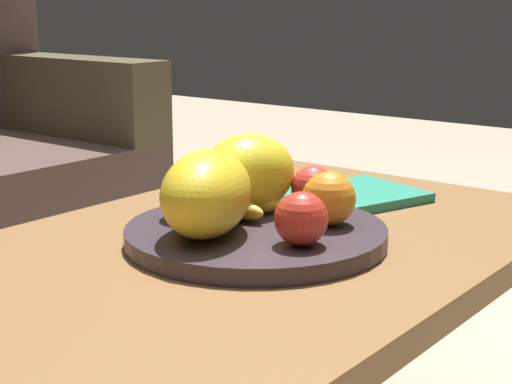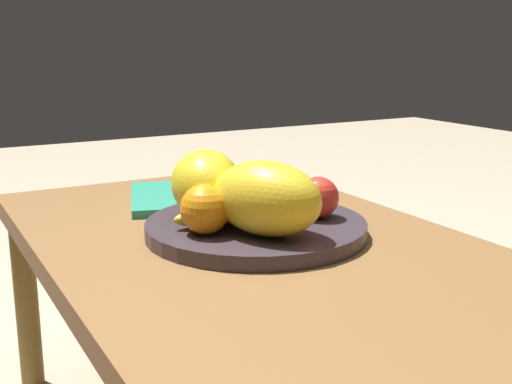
% 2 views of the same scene
% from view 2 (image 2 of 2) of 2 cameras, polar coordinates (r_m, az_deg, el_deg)
% --- Properties ---
extents(coffee_table, '(1.12, 0.67, 0.44)m').
position_cam_2_polar(coffee_table, '(1.09, 0.20, -6.64)').
color(coffee_table, brown).
rests_on(coffee_table, ground_plane).
extents(fruit_bowl, '(0.37, 0.37, 0.03)m').
position_cam_2_polar(fruit_bowl, '(1.11, 0.00, -3.15)').
color(fruit_bowl, '#3A2F36').
rests_on(fruit_bowl, coffee_table).
extents(melon_large_front, '(0.22, 0.19, 0.12)m').
position_cam_2_polar(melon_large_front, '(1.01, 0.90, -0.55)').
color(melon_large_front, yellow).
rests_on(melon_large_front, fruit_bowl).
extents(melon_smaller_beside, '(0.18, 0.15, 0.12)m').
position_cam_2_polar(melon_smaller_beside, '(1.11, -4.39, 0.71)').
color(melon_smaller_beside, yellow).
rests_on(melon_smaller_beside, fruit_bowl).
extents(orange_front, '(0.08, 0.08, 0.08)m').
position_cam_2_polar(orange_front, '(1.02, -4.47, -1.50)').
color(orange_front, orange).
rests_on(orange_front, fruit_bowl).
extents(orange_left, '(0.08, 0.08, 0.08)m').
position_cam_2_polar(orange_left, '(1.19, 1.64, 0.56)').
color(orange_left, orange).
rests_on(orange_left, fruit_bowl).
extents(apple_front, '(0.07, 0.07, 0.07)m').
position_cam_2_polar(apple_front, '(1.12, 5.35, -0.45)').
color(apple_front, red).
rests_on(apple_front, fruit_bowl).
extents(apple_left, '(0.07, 0.07, 0.07)m').
position_cam_2_polar(apple_left, '(1.21, -2.56, 0.53)').
color(apple_left, red).
rests_on(apple_left, fruit_bowl).
extents(banana_bunch, '(0.15, 0.15, 0.06)m').
position_cam_2_polar(banana_bunch, '(1.08, -4.09, -1.21)').
color(banana_bunch, yellow).
rests_on(banana_bunch, fruit_bowl).
extents(magazine, '(0.29, 0.25, 0.02)m').
position_cam_2_polar(magazine, '(1.35, -6.97, -0.46)').
color(magazine, '#2A8D6E').
rests_on(magazine, coffee_table).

